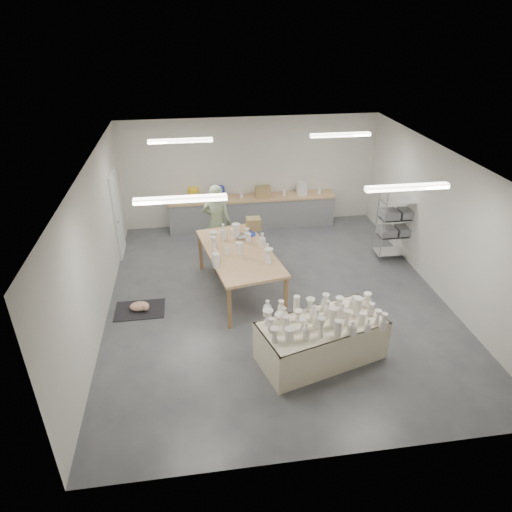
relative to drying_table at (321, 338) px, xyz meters
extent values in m
plane|color=#424449|center=(-0.42, 1.98, -0.43)|extent=(8.00, 8.00, 0.00)
cube|color=white|center=(-0.42, 1.98, 2.56)|extent=(7.00, 8.00, 0.02)
cube|color=silver|center=(-0.42, 5.98, 1.07)|extent=(7.00, 0.02, 3.00)
cube|color=silver|center=(-0.42, -2.02, 1.07)|extent=(7.00, 0.02, 3.00)
cube|color=silver|center=(-3.92, 1.98, 1.07)|extent=(0.02, 8.00, 3.00)
cube|color=silver|center=(3.08, 1.98, 1.07)|extent=(0.02, 8.00, 3.00)
cube|color=white|center=(-3.89, 4.58, 0.62)|extent=(0.05, 0.90, 2.10)
cube|color=white|center=(-2.22, 0.48, 2.51)|extent=(1.40, 0.12, 0.08)
cube|color=white|center=(1.38, 0.48, 2.51)|extent=(1.40, 0.12, 0.08)
cube|color=white|center=(-2.22, 3.98, 2.51)|extent=(1.40, 0.12, 0.08)
cube|color=white|center=(1.38, 3.98, 2.51)|extent=(1.40, 0.12, 0.08)
cube|color=#AF7D55|center=(-0.42, 5.66, 0.44)|extent=(4.60, 0.60, 0.06)
cube|color=slate|center=(-0.42, 5.66, -0.01)|extent=(4.60, 0.55, 0.84)
cylinder|color=yellow|center=(-2.02, 5.66, 0.64)|extent=(0.30, 0.30, 0.34)
cylinder|color=#2030AE|center=(-1.32, 5.66, 0.64)|extent=(0.30, 0.30, 0.34)
cylinder|color=white|center=(0.98, 5.66, 0.64)|extent=(0.30, 0.30, 0.34)
cube|color=olive|center=(-0.12, 5.66, 0.61)|extent=(0.40, 0.30, 0.28)
cylinder|color=white|center=(-2.42, 5.66, 0.54)|extent=(0.10, 0.10, 0.14)
cylinder|color=white|center=(-0.72, 5.66, 0.54)|extent=(0.10, 0.10, 0.14)
cylinder|color=white|center=(0.48, 5.66, 0.54)|extent=(0.10, 0.10, 0.14)
cylinder|color=white|center=(1.48, 5.66, 0.54)|extent=(0.10, 0.10, 0.14)
cylinder|color=silver|center=(2.36, 3.16, 0.47)|extent=(0.02, 0.02, 1.80)
cylinder|color=silver|center=(3.20, 3.16, 0.47)|extent=(0.02, 0.02, 1.80)
cylinder|color=silver|center=(2.36, 3.60, 0.47)|extent=(0.02, 0.02, 1.80)
cylinder|color=silver|center=(3.20, 3.60, 0.47)|extent=(0.02, 0.02, 1.80)
cube|color=silver|center=(2.78, 3.38, -0.28)|extent=(0.88, 0.48, 0.02)
cube|color=silver|center=(2.78, 3.38, 0.17)|extent=(0.88, 0.48, 0.02)
cube|color=silver|center=(2.78, 3.38, 0.62)|extent=(0.88, 0.48, 0.02)
cube|color=silver|center=(2.78, 3.38, 1.07)|extent=(0.88, 0.48, 0.02)
cube|color=slate|center=(2.56, 3.38, 0.29)|extent=(0.38, 0.42, 0.18)
cube|color=slate|center=(3.00, 3.38, 0.29)|extent=(0.38, 0.42, 0.18)
cube|color=slate|center=(2.56, 3.38, 0.74)|extent=(0.38, 0.42, 0.18)
cube|color=slate|center=(3.00, 3.38, 0.74)|extent=(0.38, 0.42, 0.18)
cube|color=olive|center=(0.00, 0.00, -0.10)|extent=(2.08, 1.37, 0.66)
cube|color=beige|center=(0.00, 0.00, 0.31)|extent=(2.36, 1.59, 0.03)
cube|color=beige|center=(0.00, -0.50, -0.05)|extent=(2.08, 0.64, 0.76)
cube|color=beige|center=(0.00, 0.49, -0.05)|extent=(2.08, 0.64, 0.76)
cube|color=#AF7D55|center=(-1.15, 2.39, 0.51)|extent=(1.75, 2.78, 0.06)
cube|color=olive|center=(-1.73, 1.17, 0.03)|extent=(0.08, 0.08, 0.91)
cube|color=olive|center=(-0.57, 1.17, 0.03)|extent=(0.08, 0.08, 0.91)
cube|color=olive|center=(-1.73, 3.62, 0.03)|extent=(0.08, 0.08, 0.91)
cube|color=olive|center=(-0.57, 3.62, 0.03)|extent=(0.08, 0.08, 0.91)
ellipsoid|color=silver|center=(-1.05, 2.99, 0.59)|extent=(0.26, 0.26, 0.12)
cylinder|color=#2030AE|center=(-0.82, 3.14, 0.56)|extent=(0.26, 0.26, 0.03)
cylinder|color=white|center=(-1.20, 3.25, 0.60)|extent=(0.11, 0.11, 0.12)
cube|color=olive|center=(-0.70, 3.43, 0.68)|extent=(0.32, 0.26, 0.28)
cube|color=black|center=(-3.27, 1.93, -0.42)|extent=(1.00, 0.70, 0.02)
ellipsoid|color=white|center=(-3.27, 1.93, -0.33)|extent=(0.42, 0.32, 0.17)
sphere|color=white|center=(-3.14, 1.84, -0.31)|extent=(0.14, 0.14, 0.14)
imported|color=gray|center=(-1.51, 3.92, 0.53)|extent=(0.81, 0.66, 1.92)
cylinder|color=#A6172C|center=(-1.51, 4.19, -0.13)|extent=(0.45, 0.45, 0.04)
cylinder|color=silver|center=(-1.38, 4.25, -0.28)|extent=(0.02, 0.02, 0.29)
cylinder|color=silver|center=(-1.62, 4.28, -0.28)|extent=(0.02, 0.02, 0.29)
cylinder|color=silver|center=(-1.53, 4.06, -0.28)|extent=(0.02, 0.02, 0.29)
camera|label=1|loc=(-2.03, -6.05, 5.03)|focal=32.00mm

